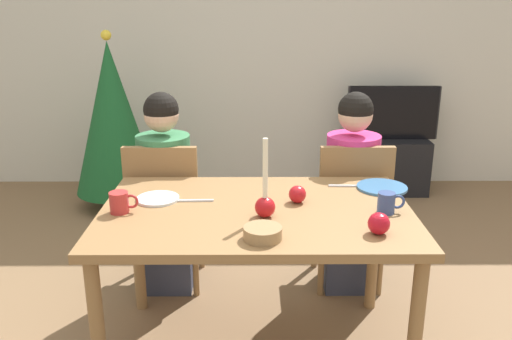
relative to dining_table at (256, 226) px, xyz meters
name	(u,v)px	position (x,y,z in m)	size (l,w,h in m)	color
back_wall	(255,40)	(0.00, 2.60, 0.63)	(6.40, 0.10, 2.60)	beige
dining_table	(256,226)	(0.00, 0.00, 0.00)	(1.40, 0.90, 0.75)	olive
chair_left	(165,208)	(-0.52, 0.61, -0.15)	(0.40, 0.40, 0.90)	olive
chair_right	(351,207)	(0.55, 0.61, -0.15)	(0.40, 0.40, 0.90)	olive
person_left_child	(166,196)	(-0.52, 0.64, -0.10)	(0.30, 0.30, 1.17)	#33384C
person_right_child	(351,196)	(0.55, 0.64, -0.10)	(0.30, 0.30, 1.17)	#33384C
tv_stand	(389,165)	(1.19, 2.30, -0.43)	(0.64, 0.40, 0.48)	black
tv	(393,113)	(1.19, 2.30, 0.04)	(0.79, 0.05, 0.46)	black
christmas_tree	(113,118)	(-1.13, 1.94, 0.08)	(0.66, 0.66, 1.43)	brown
candle_centerpiece	(265,202)	(0.04, -0.09, 0.15)	(0.09, 0.09, 0.35)	red
plate_left	(158,199)	(-0.46, 0.12, 0.09)	(0.20, 0.20, 0.01)	silver
plate_right	(382,187)	(0.63, 0.27, 0.09)	(0.25, 0.25, 0.01)	teal
mug_left	(120,202)	(-0.60, -0.04, 0.13)	(0.13, 0.08, 0.09)	#B72D2D
mug_right	(387,203)	(0.58, -0.05, 0.13)	(0.12, 0.08, 0.09)	#33477F
fork_left	(194,201)	(-0.29, 0.10, 0.09)	(0.18, 0.01, 0.01)	silver
fork_right	(346,186)	(0.46, 0.30, 0.09)	(0.18, 0.01, 0.01)	silver
bowl_walnuts	(263,233)	(0.02, -0.31, 0.11)	(0.15, 0.15, 0.05)	#99754C
apple_near_candle	(379,224)	(0.49, -0.27, 0.13)	(0.09, 0.09, 0.09)	red
apple_by_left_plate	(297,194)	(0.19, 0.08, 0.12)	(0.08, 0.08, 0.08)	#B4161D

